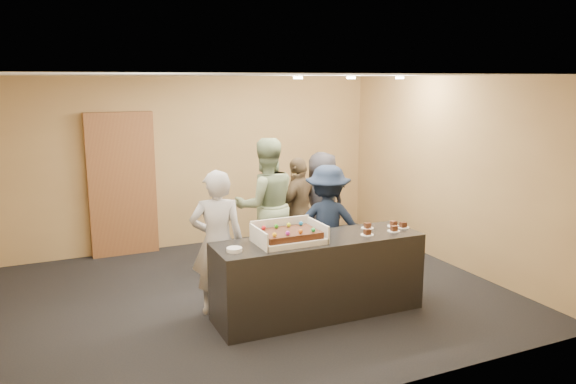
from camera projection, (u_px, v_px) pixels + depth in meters
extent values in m
plane|color=black|center=(257.00, 294.00, 7.04)|extent=(6.00, 6.00, 0.00)
plane|color=silver|center=(255.00, 75.00, 6.50)|extent=(6.00, 6.00, 0.00)
cube|color=#9F7C4D|center=(199.00, 162.00, 9.00)|extent=(6.00, 0.04, 2.70)
cube|color=#9F7C4D|center=(369.00, 243.00, 4.55)|extent=(6.00, 0.04, 2.70)
cube|color=#9F7C4D|center=(452.00, 172.00, 8.00)|extent=(0.04, 5.00, 2.70)
cube|color=black|center=(319.00, 276.00, 6.38)|extent=(2.41, 0.74, 0.90)
cube|color=brown|center=(122.00, 185.00, 8.47)|extent=(0.99, 0.15, 2.18)
cube|color=white|center=(289.00, 240.00, 6.13)|extent=(0.72, 0.50, 0.06)
cube|color=white|center=(259.00, 238.00, 5.97)|extent=(0.02, 0.50, 0.20)
cube|color=white|center=(318.00, 230.00, 6.27)|extent=(0.02, 0.50, 0.20)
cube|color=white|center=(280.00, 227.00, 6.34)|extent=(0.72, 0.02, 0.22)
cube|color=black|center=(289.00, 234.00, 6.12)|extent=(0.63, 0.43, 0.07)
sphere|color=red|center=(264.00, 228.00, 6.15)|extent=(0.05, 0.05, 0.05)
sphere|color=#279619|center=(276.00, 226.00, 6.21)|extent=(0.05, 0.05, 0.05)
sphere|color=#BEDC17|center=(289.00, 225.00, 6.27)|extent=(0.05, 0.05, 0.05)
sphere|color=blue|center=(301.00, 223.00, 6.33)|extent=(0.05, 0.05, 0.05)
sphere|color=yellow|center=(275.00, 235.00, 5.88)|extent=(0.05, 0.05, 0.05)
sphere|color=#BC28BC|center=(288.00, 233.00, 5.94)|extent=(0.05, 0.05, 0.05)
sphere|color=orange|center=(301.00, 231.00, 6.00)|extent=(0.05, 0.05, 0.05)
sphere|color=green|center=(313.00, 230.00, 6.06)|extent=(0.05, 0.05, 0.05)
cylinder|color=white|center=(234.00, 250.00, 5.81)|extent=(0.16, 0.16, 0.04)
cylinder|color=white|center=(367.00, 235.00, 6.42)|extent=(0.15, 0.15, 0.01)
cube|color=black|center=(367.00, 232.00, 6.42)|extent=(0.07, 0.06, 0.06)
cylinder|color=white|center=(367.00, 228.00, 6.71)|extent=(0.15, 0.15, 0.01)
cube|color=black|center=(367.00, 225.00, 6.70)|extent=(0.07, 0.06, 0.06)
cylinder|color=white|center=(394.00, 231.00, 6.58)|extent=(0.15, 0.15, 0.01)
cube|color=black|center=(394.00, 228.00, 6.57)|extent=(0.07, 0.06, 0.06)
cylinder|color=white|center=(393.00, 226.00, 6.80)|extent=(0.15, 0.15, 0.01)
cube|color=black|center=(394.00, 223.00, 6.79)|extent=(0.07, 0.06, 0.06)
cylinder|color=white|center=(403.00, 227.00, 6.74)|extent=(0.15, 0.15, 0.01)
cube|color=black|center=(403.00, 225.00, 6.73)|extent=(0.07, 0.06, 0.06)
imported|color=#AEAEB3|center=(217.00, 243.00, 6.35)|extent=(0.69, 0.54, 1.67)
imported|color=gray|center=(266.00, 206.00, 7.73)|extent=(0.97, 0.79, 1.88)
imported|color=#18233B|center=(328.00, 225.00, 7.33)|extent=(1.17, 0.99, 1.57)
imported|color=brown|center=(299.00, 210.00, 8.17)|extent=(0.98, 0.78, 1.56)
imported|color=#27272C|center=(322.00, 205.00, 8.42)|extent=(0.82, 0.57, 1.60)
cylinder|color=#FFEAC6|center=(298.00, 78.00, 7.28)|extent=(0.12, 0.12, 0.03)
cylinder|color=#FFEAC6|center=(351.00, 78.00, 7.61)|extent=(0.12, 0.12, 0.03)
cylinder|color=#FFEAC6|center=(400.00, 78.00, 7.94)|extent=(0.12, 0.12, 0.03)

